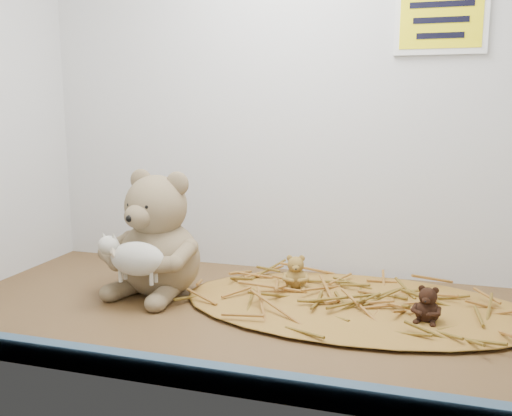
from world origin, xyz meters
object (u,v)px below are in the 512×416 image
(main_teddy, at_px, (159,233))
(mini_teddy_tan, at_px, (296,270))
(toy_lamb, at_px, (137,259))
(mini_teddy_brown, at_px, (428,302))

(main_teddy, relative_size, mini_teddy_tan, 3.66)
(main_teddy, xyz_separation_m, toy_lamb, (0.00, -0.09, -0.03))
(main_teddy, distance_m, mini_teddy_tan, 0.29)
(main_teddy, relative_size, mini_teddy_brown, 3.96)
(toy_lamb, xyz_separation_m, mini_teddy_tan, (0.27, 0.17, -0.05))
(mini_teddy_brown, bearing_deg, toy_lamb, -162.12)
(mini_teddy_tan, bearing_deg, toy_lamb, -161.12)
(main_teddy, height_order, toy_lamb, main_teddy)
(main_teddy, xyz_separation_m, mini_teddy_brown, (0.53, -0.03, -0.08))
(main_teddy, distance_m, mini_teddy_brown, 0.53)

